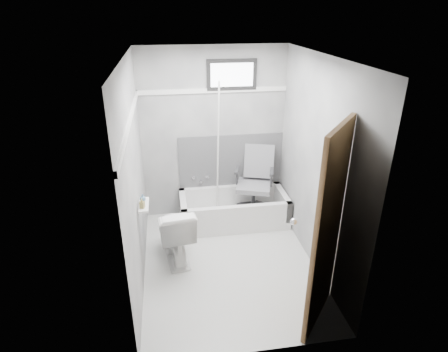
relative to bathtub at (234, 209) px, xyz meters
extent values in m
plane|color=silver|center=(-0.23, -0.93, -0.21)|extent=(2.60, 2.60, 0.00)
plane|color=silver|center=(-0.23, -0.93, 2.19)|extent=(2.60, 2.60, 0.00)
cube|color=slate|center=(-0.23, 0.37, 0.99)|extent=(2.00, 0.02, 2.40)
cube|color=slate|center=(-0.23, -2.23, 0.99)|extent=(2.00, 0.02, 2.40)
cube|color=slate|center=(-1.23, -0.93, 0.99)|extent=(0.02, 2.60, 2.40)
cube|color=slate|center=(0.77, -0.93, 0.99)|extent=(0.02, 2.60, 2.40)
imported|color=white|center=(-0.85, -0.73, 0.16)|extent=(0.51, 0.80, 0.73)
cube|color=#4C4C4F|center=(0.02, 0.36, 0.59)|extent=(1.50, 0.02, 0.78)
cube|color=white|center=(-0.23, 0.36, 1.61)|extent=(2.00, 0.02, 0.06)
cube|color=white|center=(-1.22, -0.93, 1.61)|extent=(0.02, 2.60, 0.06)
cylinder|color=silver|center=(-0.20, 0.13, 0.84)|extent=(0.02, 0.31, 1.93)
cube|color=white|center=(-1.16, -0.97, 0.69)|extent=(0.10, 0.32, 0.02)
imported|color=olive|center=(-1.17, -1.05, 0.76)|extent=(0.06, 0.06, 0.11)
imported|color=slate|center=(-1.17, -0.91, 0.75)|extent=(0.09, 0.09, 0.09)
camera|label=1|loc=(-0.86, -4.57, 2.63)|focal=30.00mm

